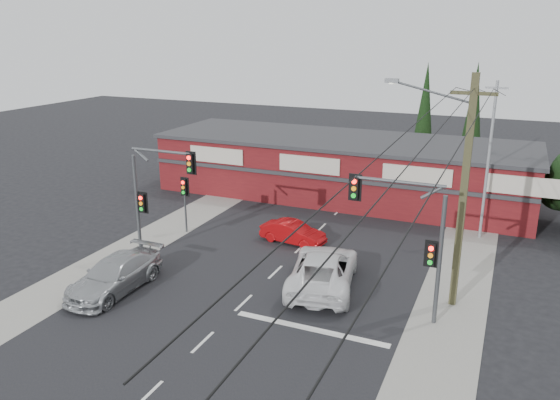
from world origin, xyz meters
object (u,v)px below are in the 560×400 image
at_px(red_sedan, 293,232).
at_px(silver_suv, 115,275).
at_px(utility_pole, 461,186).
at_px(white_suv, 323,269).
at_px(shop_building, 342,167).

bearing_deg(red_sedan, silver_suv, 156.60).
relative_size(silver_suv, red_sedan, 1.42).
distance_m(silver_suv, utility_pole, 15.86).
xyz_separation_m(white_suv, silver_suv, (-8.69, -4.22, -0.09)).
bearing_deg(silver_suv, white_suv, 26.43).
relative_size(white_suv, red_sedan, 1.65).
xyz_separation_m(silver_suv, shop_building, (5.02, 18.84, 1.36)).
distance_m(white_suv, utility_pole, 7.30).
bearing_deg(shop_building, red_sedan, -88.30).
relative_size(shop_building, utility_pole, 2.73).
distance_m(silver_suv, red_sedan, 10.26).
distance_m(shop_building, utility_pole, 17.15).
xyz_separation_m(red_sedan, utility_pole, (9.06, -3.94, 4.78)).
distance_m(red_sedan, utility_pole, 10.97).
distance_m(white_suv, shop_building, 15.12).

